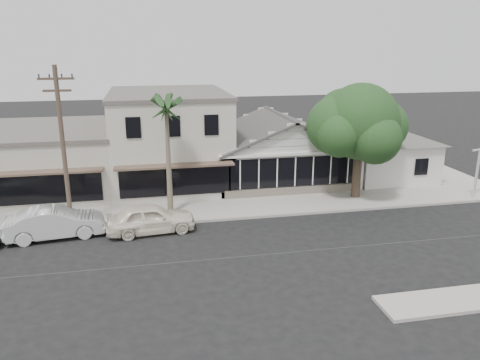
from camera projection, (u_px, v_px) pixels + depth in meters
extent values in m
plane|color=black|center=(250.00, 256.00, 22.93)|extent=(140.00, 140.00, 0.00)
cube|color=#9E9991|center=(93.00, 218.00, 27.72)|extent=(90.00, 3.50, 0.15)
cube|color=silver|center=(278.00, 161.00, 35.21)|extent=(10.00, 8.00, 3.00)
cube|color=black|center=(295.00, 172.00, 31.33)|extent=(8.80, 0.10, 2.00)
cube|color=#60564C|center=(294.00, 192.00, 31.73)|extent=(9.60, 0.18, 0.70)
cube|color=silver|center=(385.00, 159.00, 35.84)|extent=(6.00, 6.00, 3.00)
cube|color=white|center=(476.00, 176.00, 30.58)|extent=(0.12, 0.12, 3.30)
cube|color=beige|center=(170.00, 140.00, 34.13)|extent=(8.00, 10.00, 6.50)
cube|color=beige|center=(41.00, 161.00, 32.73)|extent=(10.00, 10.00, 4.20)
cylinder|color=brown|center=(64.00, 152.00, 24.83)|extent=(0.24, 0.24, 9.00)
cube|color=brown|center=(56.00, 79.00, 23.76)|extent=(1.80, 0.12, 0.12)
cube|color=brown|center=(57.00, 91.00, 23.93)|extent=(1.40, 0.12, 0.12)
imported|color=white|center=(151.00, 218.00, 25.61)|extent=(4.98, 2.41, 1.64)
imported|color=silver|center=(55.00, 223.00, 24.93)|extent=(5.24, 2.36, 1.67)
cylinder|color=#4D3E2F|center=(357.00, 177.00, 30.98)|extent=(0.57, 0.57, 3.03)
sphere|color=#193B18|center=(361.00, 122.00, 29.94)|extent=(4.92, 4.92, 4.92)
sphere|color=#193B18|center=(380.00, 126.00, 30.94)|extent=(3.60, 3.60, 3.60)
sphere|color=#193B18|center=(336.00, 126.00, 30.09)|extent=(3.79, 3.79, 3.79)
sphere|color=#193B18|center=(375.00, 139.00, 28.92)|extent=(3.22, 3.22, 3.22)
sphere|color=#193B18|center=(343.00, 114.00, 31.18)|extent=(3.41, 3.41, 3.41)
sphere|color=#193B18|center=(368.00, 108.00, 31.22)|extent=(3.03, 3.03, 3.03)
sphere|color=#193B18|center=(340.00, 135.00, 29.09)|extent=(2.84, 2.84, 2.84)
cone|color=#726651|center=(169.00, 165.00, 27.46)|extent=(0.37, 0.37, 6.35)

